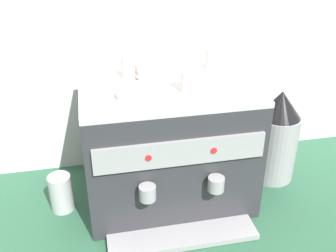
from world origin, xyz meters
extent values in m
plane|color=#28563D|center=(0.00, 0.00, 0.00)|extent=(4.00, 4.00, 0.00)
cube|color=silver|center=(0.00, 0.31, 0.58)|extent=(2.80, 0.03, 1.16)
cube|color=#2D2D33|center=(0.00, 0.00, 0.23)|extent=(0.61, 0.40, 0.45)
cube|color=#B7B7BC|center=(0.00, 0.00, 0.46)|extent=(0.61, 0.40, 0.02)
cube|color=#939399|center=(0.00, -0.21, 0.32)|extent=(0.56, 0.01, 0.09)
cylinder|color=red|center=(-0.11, -0.21, 0.32)|extent=(0.02, 0.01, 0.02)
cylinder|color=red|center=(0.11, -0.21, 0.32)|extent=(0.02, 0.01, 0.02)
cube|color=#939399|center=(0.00, -0.25, 0.01)|extent=(0.52, 0.12, 0.02)
cylinder|color=#939399|center=(-0.12, -0.23, 0.20)|extent=(0.06, 0.06, 0.05)
cylinder|color=#939399|center=(0.12, -0.23, 0.20)|extent=(0.06, 0.06, 0.05)
cylinder|color=beige|center=(0.06, -0.05, 0.50)|extent=(0.07, 0.07, 0.07)
torus|color=beige|center=(0.09, -0.02, 0.50)|extent=(0.03, 0.05, 0.05)
cylinder|color=beige|center=(-0.11, 0.12, 0.51)|extent=(0.07, 0.07, 0.07)
torus|color=beige|center=(-0.09, 0.08, 0.51)|extent=(0.03, 0.05, 0.05)
cylinder|color=beige|center=(0.20, 0.13, 0.51)|extent=(0.06, 0.06, 0.08)
torus|color=beige|center=(0.24, 0.16, 0.51)|extent=(0.05, 0.04, 0.06)
cylinder|color=white|center=(-0.12, -0.07, 0.49)|extent=(0.12, 0.12, 0.04)
cylinder|color=white|center=(-0.12, -0.07, 0.47)|extent=(0.07, 0.07, 0.01)
cylinder|color=white|center=(0.15, 0.00, 0.49)|extent=(0.11, 0.11, 0.03)
cylinder|color=white|center=(0.15, 0.00, 0.47)|extent=(0.06, 0.06, 0.01)
cylinder|color=#939399|center=(0.46, 0.04, 0.14)|extent=(0.18, 0.18, 0.29)
cone|color=black|center=(0.46, 0.04, 0.34)|extent=(0.17, 0.17, 0.11)
cylinder|color=#B7B7BC|center=(-0.41, 0.00, 0.07)|extent=(0.08, 0.08, 0.15)
camera|label=1|loc=(-0.26, -1.22, 0.98)|focal=41.40mm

